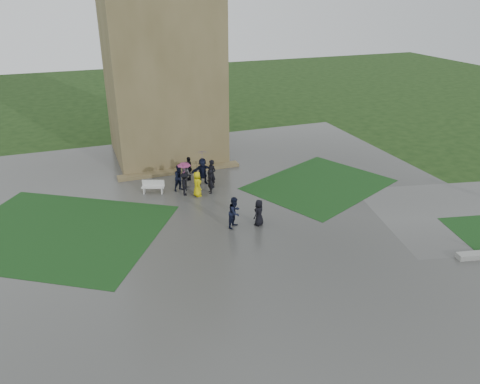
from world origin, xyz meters
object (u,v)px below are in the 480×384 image
object	(u,v)px
tower	(160,39)
pedestrian_mid	(235,212)
bench	(153,187)
pedestrian_near	(259,213)

from	to	relation	value
tower	pedestrian_mid	bearing A→B (deg)	-86.03
tower	bench	world-z (taller)	tower
pedestrian_mid	pedestrian_near	bearing A→B (deg)	-51.35
bench	pedestrian_near	world-z (taller)	pedestrian_near
bench	pedestrian_near	bearing A→B (deg)	-32.97
pedestrian_mid	pedestrian_near	world-z (taller)	pedestrian_mid
pedestrian_mid	pedestrian_near	xyz separation A→B (m)	(1.37, -0.26, -0.14)
tower	bench	bearing A→B (deg)	-108.74
tower	pedestrian_near	xyz separation A→B (m)	(2.32, -14.01, -8.20)
tower	pedestrian_near	distance (m)	16.40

